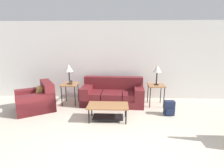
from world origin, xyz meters
TOP-DOWN VIEW (x-y plane):
  - wall_back at (0.00, 3.91)m, footprint 8.98×0.06m
  - couch at (-0.18, 3.29)m, footprint 1.95×1.01m
  - armchair at (-2.37, 2.68)m, footprint 1.35×1.34m
  - coffee_table at (-0.25, 2.07)m, footprint 1.02×0.55m
  - side_table_left at (-1.52, 3.20)m, footprint 0.49×0.51m
  - side_table_right at (1.16, 3.20)m, footprint 0.49×0.51m
  - table_lamp_left at (-1.52, 3.20)m, footprint 0.26×0.26m
  - table_lamp_right at (1.16, 3.20)m, footprint 0.26×0.26m
  - backpack at (1.39, 2.46)m, footprint 0.27×0.25m
  - picture_frame at (-1.46, 3.12)m, footprint 0.10×0.04m

SIDE VIEW (x-z plane):
  - backpack at x=1.39m, z-range -0.01..0.39m
  - armchair at x=-2.37m, z-range -0.11..0.69m
  - couch at x=-0.18m, z-range -0.12..0.70m
  - coffee_table at x=-0.25m, z-range 0.10..0.50m
  - side_table_left at x=-1.52m, z-range 0.25..0.91m
  - side_table_right at x=1.16m, z-range 0.25..0.91m
  - picture_frame at x=-1.46m, z-range 0.66..0.79m
  - table_lamp_left at x=-1.52m, z-range 0.83..1.44m
  - table_lamp_right at x=1.16m, z-range 0.83..1.44m
  - wall_back at x=0.00m, z-range 0.00..2.60m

